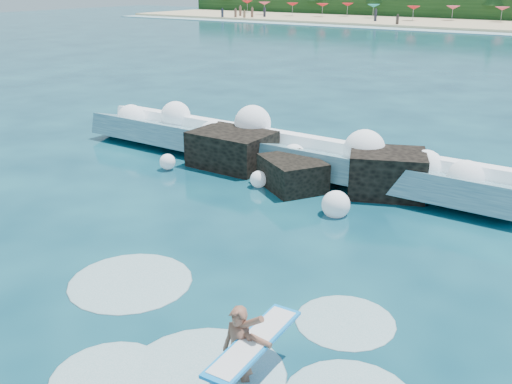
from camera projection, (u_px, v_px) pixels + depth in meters
ground at (162, 248)px, 14.34m from camera, size 200.00×200.00×0.00m
breaking_wave at (279, 152)px, 20.52m from camera, size 16.71×2.66×1.44m
rock_cluster at (295, 165)px, 19.08m from camera, size 8.49×3.72×1.60m
surfer_with_board at (242, 350)px, 9.37m from camera, size 0.92×2.87×1.69m
wave_spray at (273, 140)px, 20.22m from camera, size 14.67×4.42×2.09m
surf_foam at (208, 345)px, 10.56m from camera, size 9.19×5.81×0.14m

